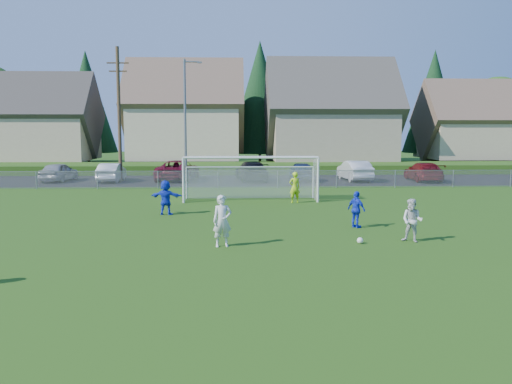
{
  "coord_description": "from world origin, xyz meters",
  "views": [
    {
      "loc": [
        -0.86,
        -14.15,
        4.03
      ],
      "look_at": [
        0.0,
        8.0,
        1.4
      ],
      "focal_mm": 38.0,
      "sensor_mm": 36.0,
      "label": 1
    }
  ],
  "objects_px": {
    "player_white_a": "(222,221)",
    "car_g": "(423,172)",
    "car_d": "(252,171)",
    "car_b": "(111,172)",
    "player_white_b": "(412,221)",
    "car_f": "(355,171)",
    "soccer_goal": "(250,171)",
    "goalkeeper": "(295,187)",
    "car_e": "(301,171)",
    "player_blue_a": "(356,210)",
    "car_c": "(178,170)",
    "car_a": "(59,172)",
    "player_blue_b": "(166,197)",
    "soccer_ball": "(360,241)"
  },
  "relations": [
    {
      "from": "goalkeeper",
      "to": "car_a",
      "type": "distance_m",
      "value": 20.77
    },
    {
      "from": "player_blue_b",
      "to": "car_f",
      "type": "xyz_separation_m",
      "value": [
        12.43,
        16.0,
        -0.04
      ]
    },
    {
      "from": "car_a",
      "to": "car_c",
      "type": "xyz_separation_m",
      "value": [
        8.95,
        0.46,
        0.06
      ]
    },
    {
      "from": "goalkeeper",
      "to": "car_e",
      "type": "relative_size",
      "value": 0.39
    },
    {
      "from": "car_g",
      "to": "car_e",
      "type": "bearing_deg",
      "value": -0.42
    },
    {
      "from": "goalkeeper",
      "to": "soccer_goal",
      "type": "distance_m",
      "value": 2.78
    },
    {
      "from": "player_white_a",
      "to": "car_d",
      "type": "bearing_deg",
      "value": 75.18
    },
    {
      "from": "goalkeeper",
      "to": "car_b",
      "type": "distance_m",
      "value": 17.52
    },
    {
      "from": "car_b",
      "to": "car_d",
      "type": "bearing_deg",
      "value": 179.86
    },
    {
      "from": "car_f",
      "to": "car_a",
      "type": "bearing_deg",
      "value": -5.22
    },
    {
      "from": "player_white_b",
      "to": "car_g",
      "type": "relative_size",
      "value": 0.32
    },
    {
      "from": "player_blue_a",
      "to": "soccer_goal",
      "type": "xyz_separation_m",
      "value": [
        -4.05,
        8.72,
        0.88
      ]
    },
    {
      "from": "player_blue_b",
      "to": "goalkeeper",
      "type": "xyz_separation_m",
      "value": [
        6.45,
        3.78,
        0.03
      ]
    },
    {
      "from": "player_white_b",
      "to": "car_f",
      "type": "distance_m",
      "value": 22.71
    },
    {
      "from": "car_f",
      "to": "soccer_goal",
      "type": "height_order",
      "value": "soccer_goal"
    },
    {
      "from": "player_white_b",
      "to": "car_b",
      "type": "bearing_deg",
      "value": 160.87
    },
    {
      "from": "car_a",
      "to": "car_d",
      "type": "xyz_separation_m",
      "value": [
        14.64,
        -0.2,
        0.03
      ]
    },
    {
      "from": "car_c",
      "to": "car_g",
      "type": "height_order",
      "value": "car_c"
    },
    {
      "from": "player_blue_a",
      "to": "goalkeeper",
      "type": "bearing_deg",
      "value": -23.26
    },
    {
      "from": "goalkeeper",
      "to": "car_e",
      "type": "bearing_deg",
      "value": -112.31
    },
    {
      "from": "car_a",
      "to": "car_f",
      "type": "relative_size",
      "value": 0.9
    },
    {
      "from": "car_e",
      "to": "soccer_goal",
      "type": "distance_m",
      "value": 11.73
    },
    {
      "from": "soccer_ball",
      "to": "player_blue_a",
      "type": "bearing_deg",
      "value": 79.86
    },
    {
      "from": "player_blue_a",
      "to": "car_c",
      "type": "height_order",
      "value": "car_c"
    },
    {
      "from": "car_d",
      "to": "player_white_b",
      "type": "bearing_deg",
      "value": 96.75
    },
    {
      "from": "player_white_a",
      "to": "player_white_b",
      "type": "relative_size",
      "value": 1.15
    },
    {
      "from": "car_d",
      "to": "player_white_a",
      "type": "bearing_deg",
      "value": 80.06
    },
    {
      "from": "player_white_a",
      "to": "car_d",
      "type": "distance_m",
      "value": 23.14
    },
    {
      "from": "player_blue_a",
      "to": "player_blue_b",
      "type": "xyz_separation_m",
      "value": [
        -8.14,
        3.68,
        0.06
      ]
    },
    {
      "from": "player_white_a",
      "to": "car_g",
      "type": "xyz_separation_m",
      "value": [
        14.84,
        22.52,
        -0.18
      ]
    },
    {
      "from": "player_blue_b",
      "to": "car_b",
      "type": "relative_size",
      "value": 0.38
    },
    {
      "from": "player_white_b",
      "to": "player_blue_b",
      "type": "height_order",
      "value": "player_blue_b"
    },
    {
      "from": "car_a",
      "to": "car_e",
      "type": "bearing_deg",
      "value": -174.78
    },
    {
      "from": "car_d",
      "to": "car_f",
      "type": "relative_size",
      "value": 1.11
    },
    {
      "from": "car_d",
      "to": "car_b",
      "type": "bearing_deg",
      "value": -5.25
    },
    {
      "from": "player_blue_b",
      "to": "car_e",
      "type": "xyz_separation_m",
      "value": [
        8.31,
        15.94,
        -0.07
      ]
    },
    {
      "from": "goalkeeper",
      "to": "soccer_goal",
      "type": "relative_size",
      "value": 0.23
    },
    {
      "from": "player_blue_b",
      "to": "player_white_b",
      "type": "bearing_deg",
      "value": 156.5
    },
    {
      "from": "player_white_b",
      "to": "car_g",
      "type": "distance_m",
      "value": 23.49
    },
    {
      "from": "car_b",
      "to": "car_c",
      "type": "bearing_deg",
      "value": -172.01
    },
    {
      "from": "player_white_a",
      "to": "car_b",
      "type": "xyz_separation_m",
      "value": [
        -8.9,
        23.0,
        -0.19
      ]
    },
    {
      "from": "goalkeeper",
      "to": "car_e",
      "type": "distance_m",
      "value": 12.3
    },
    {
      "from": "player_blue_b",
      "to": "car_g",
      "type": "relative_size",
      "value": 0.33
    },
    {
      "from": "car_g",
      "to": "player_white_a",
      "type": "bearing_deg",
      "value": 58.81
    },
    {
      "from": "player_blue_a",
      "to": "car_b",
      "type": "bearing_deg",
      "value": -0.12
    },
    {
      "from": "player_white_b",
      "to": "player_blue_a",
      "type": "relative_size",
      "value": 1.04
    },
    {
      "from": "soccer_ball",
      "to": "player_white_a",
      "type": "relative_size",
      "value": 0.12
    },
    {
      "from": "car_c",
      "to": "car_e",
      "type": "bearing_deg",
      "value": -178.22
    },
    {
      "from": "soccer_ball",
      "to": "car_b",
      "type": "bearing_deg",
      "value": 121.11
    },
    {
      "from": "player_white_b",
      "to": "car_a",
      "type": "relative_size",
      "value": 0.37
    }
  ]
}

